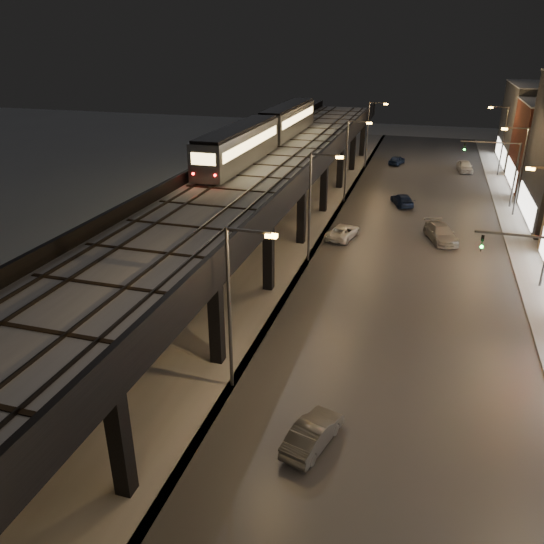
# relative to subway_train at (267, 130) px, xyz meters

# --- Properties ---
(road_surface) EXTENTS (17.00, 120.00, 0.06)m
(road_surface) POSITION_rel_subway_train_xyz_m (16.00, -9.79, -8.20)
(road_surface) COLOR #46474D
(road_surface) RESTS_ON ground
(sidewalk_right) EXTENTS (4.00, 120.00, 0.14)m
(sidewalk_right) POSITION_rel_subway_train_xyz_m (26.00, -9.79, -8.16)
(sidewalk_right) COLOR #9FA1A8
(sidewalk_right) RESTS_ON ground
(under_viaduct_pavement) EXTENTS (11.00, 120.00, 0.06)m
(under_viaduct_pavement) POSITION_rel_subway_train_xyz_m (2.50, -9.79, -8.20)
(under_viaduct_pavement) COLOR #9FA1A8
(under_viaduct_pavement) RESTS_ON ground
(elevated_viaduct) EXTENTS (9.00, 100.00, 6.30)m
(elevated_viaduct) POSITION_rel_subway_train_xyz_m (2.50, -12.95, -2.61)
(elevated_viaduct) COLOR black
(elevated_viaduct) RESTS_ON ground
(viaduct_trackbed) EXTENTS (8.40, 100.00, 0.32)m
(viaduct_trackbed) POSITION_rel_subway_train_xyz_m (2.49, -12.82, -1.84)
(viaduct_trackbed) COLOR #B2B7C1
(viaduct_trackbed) RESTS_ON elevated_viaduct
(viaduct_parapet_streetside) EXTENTS (0.30, 100.00, 1.10)m
(viaduct_parapet_streetside) POSITION_rel_subway_train_xyz_m (6.85, -12.79, -1.38)
(viaduct_parapet_streetside) COLOR black
(viaduct_parapet_streetside) RESTS_ON elevated_viaduct
(viaduct_parapet_far) EXTENTS (0.30, 100.00, 1.10)m
(viaduct_parapet_far) POSITION_rel_subway_train_xyz_m (-1.85, -12.79, -1.38)
(viaduct_parapet_far) COLOR black
(viaduct_parapet_far) RESTS_ON elevated_viaduct
(streetlight_left_1) EXTENTS (2.57, 0.28, 9.00)m
(streetlight_left_1) POSITION_rel_subway_train_xyz_m (8.07, -31.79, -2.99)
(streetlight_left_1) COLOR #38383A
(streetlight_left_1) RESTS_ON ground
(streetlight_left_2) EXTENTS (2.57, 0.28, 9.00)m
(streetlight_left_2) POSITION_rel_subway_train_xyz_m (8.07, -13.79, -2.99)
(streetlight_left_2) COLOR #38383A
(streetlight_left_2) RESTS_ON ground
(streetlight_left_3) EXTENTS (2.57, 0.28, 9.00)m
(streetlight_left_3) POSITION_rel_subway_train_xyz_m (8.07, 4.21, -2.99)
(streetlight_left_3) COLOR #38383A
(streetlight_left_3) RESTS_ON ground
(streetlight_right_3) EXTENTS (2.56, 0.28, 9.00)m
(streetlight_right_3) POSITION_rel_subway_train_xyz_m (25.23, 4.21, -2.99)
(streetlight_right_3) COLOR #38383A
(streetlight_right_3) RESTS_ON ground
(streetlight_left_4) EXTENTS (2.57, 0.28, 9.00)m
(streetlight_left_4) POSITION_rel_subway_train_xyz_m (8.07, 22.21, -2.99)
(streetlight_left_4) COLOR #38383A
(streetlight_left_4) RESTS_ON ground
(streetlight_right_4) EXTENTS (2.56, 0.28, 9.00)m
(streetlight_right_4) POSITION_rel_subway_train_xyz_m (25.23, 22.21, -2.99)
(streetlight_right_4) COLOR #38383A
(streetlight_right_4) RESTS_ON ground
(traffic_light_rig_b) EXTENTS (6.10, 0.34, 7.00)m
(traffic_light_rig_b) POSITION_rel_subway_train_xyz_m (24.34, 7.20, -3.73)
(traffic_light_rig_b) COLOR #38383A
(traffic_light_rig_b) RESTS_ON ground
(subway_train) EXTENTS (2.72, 33.12, 3.24)m
(subway_train) POSITION_rel_subway_train_xyz_m (0.00, 0.00, 0.00)
(subway_train) COLOR gray
(subway_train) RESTS_ON viaduct_trackbed
(car_near_white) EXTENTS (2.33, 4.12, 1.29)m
(car_near_white) POSITION_rel_subway_train_xyz_m (12.91, -35.00, -7.59)
(car_near_white) COLOR #48494B
(car_near_white) RESTS_ON ground
(car_mid_silver) EXTENTS (2.97, 4.83, 1.25)m
(car_mid_silver) POSITION_rel_subway_train_xyz_m (9.66, -7.62, -7.61)
(car_mid_silver) COLOR white
(car_mid_silver) RESTS_ON ground
(car_mid_dark) EXTENTS (3.07, 4.65, 1.25)m
(car_mid_dark) POSITION_rel_subway_train_xyz_m (14.19, 4.59, -7.60)
(car_mid_dark) COLOR #152248
(car_mid_dark) RESTS_ON ground
(car_far_white) EXTENTS (2.42, 4.10, 1.31)m
(car_far_white) POSITION_rel_subway_train_xyz_m (11.96, 25.27, -7.58)
(car_far_white) COLOR #142142
(car_far_white) RESTS_ON ground
(car_onc_white) EXTENTS (3.58, 5.42, 1.46)m
(car_onc_white) POSITION_rel_subway_train_xyz_m (18.29, -5.75, -7.50)
(car_onc_white) COLOR #A5A5A6
(car_onc_white) RESTS_ON ground
(car_onc_red) EXTENTS (2.32, 4.61, 1.51)m
(car_onc_red) POSITION_rel_subway_train_xyz_m (21.29, 23.32, -7.48)
(car_onc_red) COLOR silver
(car_onc_red) RESTS_ON ground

